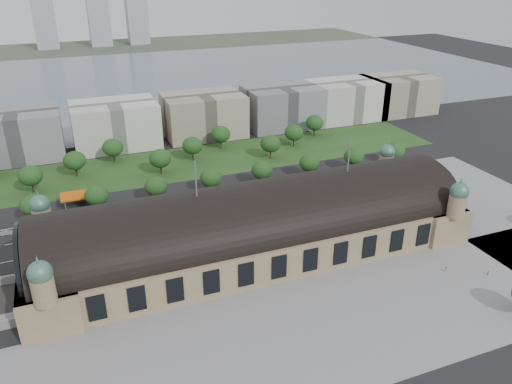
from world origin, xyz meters
name	(u,v)px	position (x,y,z in m)	size (l,w,h in m)	color
ground	(255,253)	(0.00, 0.00, 0.00)	(900.00, 900.00, 0.00)	black
station	(255,227)	(0.00, 0.00, 10.28)	(150.00, 48.40, 44.30)	tan
plaza_south	(345,322)	(10.00, -44.00, 0.00)	(190.00, 48.00, 0.12)	gray
plaza_east	(483,205)	(103.00, 0.00, 0.00)	(56.00, 100.00, 0.12)	gray
road_slab	(175,216)	(-20.00, 38.00, 0.00)	(260.00, 26.00, 0.10)	black
grass_belt	(159,167)	(-15.00, 93.00, 0.00)	(300.00, 45.00, 0.10)	#25451B
petrol_station	(81,195)	(-53.91, 65.28, 2.95)	(14.00, 13.00, 5.05)	#D0570C
lake	(128,81)	(0.00, 298.00, 0.00)	(700.00, 320.00, 0.08)	slate
far_shore	(103,47)	(0.00, 498.00, 0.00)	(700.00, 120.00, 0.14)	#44513D
far_tower_left	(43,12)	(-60.00, 508.00, 40.00)	(24.00, 24.00, 80.00)	#9EA8B2
far_tower_mid	(97,8)	(0.00, 508.00, 42.50)	(24.00, 24.00, 85.00)	#9EA8B2
far_tower_right	(136,12)	(45.00, 508.00, 37.50)	(24.00, 24.00, 75.00)	#9EA8B2
office_2	(16,135)	(-80.00, 133.00, 12.00)	(45.00, 32.00, 24.00)	gray
office_3	(115,124)	(-30.00, 133.00, 12.00)	(45.00, 32.00, 24.00)	silver
office_4	(204,115)	(20.00, 133.00, 12.00)	(45.00, 32.00, 24.00)	tan
office_5	(282,107)	(70.00, 133.00, 12.00)	(45.00, 32.00, 24.00)	gray
office_6	(346,100)	(115.00, 133.00, 12.00)	(45.00, 32.00, 24.00)	silver
office_7	(398,94)	(155.00, 133.00, 12.00)	(45.00, 32.00, 24.00)	tan
tree_row_2	(32,205)	(-72.00, 53.00, 7.43)	(9.60, 9.60, 11.52)	#2D2116
tree_row_3	(97,195)	(-48.00, 53.00, 7.43)	(9.60, 9.60, 11.52)	#2D2116
tree_row_4	(156,186)	(-24.00, 53.00, 7.43)	(9.60, 9.60, 11.52)	#2D2116
tree_row_5	(211,178)	(0.00, 53.00, 7.43)	(9.60, 9.60, 11.52)	#2D2116
tree_row_6	(262,170)	(24.00, 53.00, 7.43)	(9.60, 9.60, 11.52)	#2D2116
tree_row_7	(309,163)	(48.00, 53.00, 7.43)	(9.60, 9.60, 11.52)	#2D2116
tree_row_8	(354,156)	(72.00, 53.00, 7.43)	(9.60, 9.60, 11.52)	#2D2116
tree_row_9	(395,150)	(96.00, 53.00, 7.43)	(9.60, 9.60, 11.52)	#2D2116
tree_belt_3	(30,176)	(-73.00, 83.00, 8.05)	(10.40, 10.40, 12.48)	#2D2116
tree_belt_4	(75,161)	(-54.00, 95.00, 8.05)	(10.40, 10.40, 12.48)	#2D2116
tree_belt_5	(113,147)	(-35.00, 107.00, 8.05)	(10.40, 10.40, 12.48)	#2D2116
tree_belt_6	(160,158)	(-16.00, 83.00, 8.05)	(10.40, 10.40, 12.48)	#2D2116
tree_belt_7	(192,146)	(3.00, 95.00, 8.05)	(10.40, 10.40, 12.48)	#2D2116
tree_belt_8	(221,134)	(22.00, 107.00, 8.05)	(10.40, 10.40, 12.48)	#2D2116
tree_belt_9	(271,144)	(41.00, 83.00, 8.05)	(10.40, 10.40, 12.48)	#2D2116
tree_belt_10	(294,133)	(60.00, 95.00, 8.05)	(10.40, 10.40, 12.48)	#2D2116
tree_belt_11	(315,123)	(79.00, 107.00, 8.05)	(10.40, 10.40, 12.48)	#2D2116
traffic_car_1	(7,233)	(-81.84, 46.23, 0.80)	(1.70, 4.87, 1.61)	gray
traffic_car_2	(114,237)	(-45.07, 27.91, 0.81)	(2.70, 5.86, 1.63)	black
traffic_car_3	(168,209)	(-21.50, 44.19, 0.65)	(1.82, 4.48, 1.30)	maroon
traffic_car_4	(261,201)	(16.69, 36.25, 0.64)	(1.52, 3.78, 1.29)	#1D1A49
traffic_car_5	(299,189)	(37.40, 41.43, 0.68)	(1.44, 4.12, 1.36)	slate
traffic_car_6	(385,189)	(72.82, 27.48, 0.64)	(2.13, 4.62, 1.28)	white
parked_car_0	(51,259)	(-66.83, 21.00, 0.78)	(1.66, 4.76, 1.57)	black
parked_car_1	(114,247)	(-46.00, 21.00, 0.69)	(2.28, 4.95, 1.38)	maroon
parked_car_2	(115,241)	(-45.21, 25.00, 0.76)	(2.12, 5.21, 1.51)	#171940
parked_car_3	(92,251)	(-53.41, 21.03, 0.66)	(1.55, 3.85, 1.31)	#4E5155
parked_car_4	(144,237)	(-34.71, 24.39, 0.82)	(1.74, 4.98, 1.64)	silver
parked_car_5	(185,230)	(-19.26, 24.04, 0.79)	(2.63, 5.71, 1.59)	#93979B
parked_car_6	(175,232)	(-23.21, 23.97, 0.71)	(2.00, 4.92, 1.43)	black
bus_west	(218,215)	(-4.23, 29.41, 1.56)	(2.61, 11.17, 3.11)	#B1261C
bus_mid	(240,213)	(4.22, 27.69, 1.52)	(2.55, 10.90, 3.04)	silver
bus_east	(310,201)	(35.20, 27.00, 1.69)	(2.83, 12.11, 3.37)	beige
pedestrian_0	(446,269)	(54.23, -33.92, 0.90)	(0.88, 0.50, 1.79)	gray
pedestrian_1	(488,273)	(65.60, -40.68, 0.78)	(0.57, 0.37, 1.57)	gray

